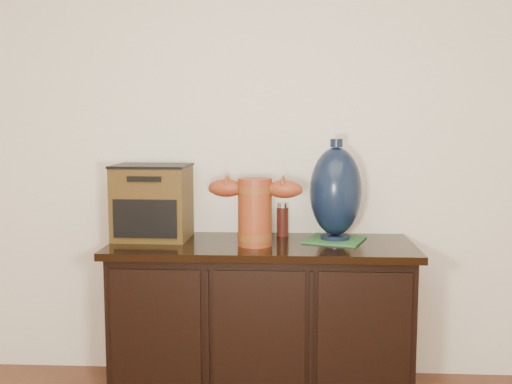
# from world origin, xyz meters

# --- Properties ---
(room) EXTENTS (5.00, 5.00, 5.00)m
(room) POSITION_xyz_m (0.00, 0.00, 1.30)
(room) COLOR #532D1C
(room) RESTS_ON ground
(sideboard) EXTENTS (1.46, 0.56, 0.75)m
(sideboard) POSITION_xyz_m (0.00, 2.23, 0.39)
(sideboard) COLOR black
(sideboard) RESTS_ON ground
(terracotta_vessel) EXTENTS (0.45, 0.18, 0.32)m
(terracotta_vessel) POSITION_xyz_m (-0.03, 2.17, 0.93)
(terracotta_vessel) COLOR maroon
(terracotta_vessel) RESTS_ON sideboard
(tv_radio) EXTENTS (0.38, 0.31, 0.37)m
(tv_radio) POSITION_xyz_m (-0.55, 2.31, 0.94)
(tv_radio) COLOR #422E10
(tv_radio) RESTS_ON sideboard
(green_mat) EXTENTS (0.33, 0.33, 0.01)m
(green_mat) POSITION_xyz_m (0.36, 2.31, 0.76)
(green_mat) COLOR #2A5D2D
(green_mat) RESTS_ON sideboard
(lamp_base) EXTENTS (0.32, 0.32, 0.49)m
(lamp_base) POSITION_xyz_m (0.36, 2.31, 1.00)
(lamp_base) COLOR black
(lamp_base) RESTS_ON green_mat
(spray_can) EXTENTS (0.06, 0.06, 0.17)m
(spray_can) POSITION_xyz_m (0.10, 2.41, 0.84)
(spray_can) COLOR #611A10
(spray_can) RESTS_ON sideboard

